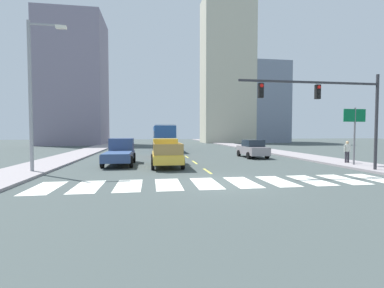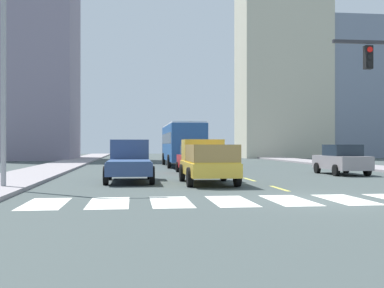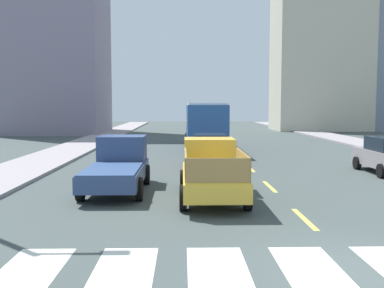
{
  "view_description": "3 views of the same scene",
  "coord_description": "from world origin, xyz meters",
  "px_view_note": "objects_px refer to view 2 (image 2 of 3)",
  "views": [
    {
      "loc": [
        -3.56,
        -12.85,
        2.49
      ],
      "look_at": [
        -0.01,
        10.4,
        1.44
      ],
      "focal_mm": 25.56,
      "sensor_mm": 36.0,
      "label": 1
    },
    {
      "loc": [
        -5.67,
        -14.56,
        1.71
      ],
      "look_at": [
        -2.74,
        9.92,
        1.75
      ],
      "focal_mm": 45.77,
      "sensor_mm": 36.0,
      "label": 2
    },
    {
      "loc": [
        -3.42,
        -8.25,
        3.19
      ],
      "look_at": [
        -2.94,
        14.73,
        1.19
      ],
      "focal_mm": 41.75,
      "sensor_mm": 36.0,
      "label": 3
    }
  ],
  "objects_px": {
    "pickup_stakebed": "(206,162)",
    "sedan_near_right": "(341,160)",
    "city_bus": "(182,142)",
    "sedan_mid": "(195,159)",
    "streetlight_left": "(8,59)",
    "pickup_dark": "(129,162)"
  },
  "relations": [
    {
      "from": "pickup_stakebed",
      "to": "sedan_near_right",
      "type": "height_order",
      "value": "pickup_stakebed"
    },
    {
      "from": "pickup_stakebed",
      "to": "city_bus",
      "type": "distance_m",
      "value": 16.65
    },
    {
      "from": "city_bus",
      "to": "sedan_mid",
      "type": "xyz_separation_m",
      "value": [
        -0.15,
        -9.18,
        -1.09
      ]
    },
    {
      "from": "sedan_mid",
      "to": "streetlight_left",
      "type": "bearing_deg",
      "value": -133.12
    },
    {
      "from": "sedan_near_right",
      "to": "streetlight_left",
      "type": "bearing_deg",
      "value": -156.3
    },
    {
      "from": "pickup_dark",
      "to": "city_bus",
      "type": "xyz_separation_m",
      "value": [
        3.99,
        15.1,
        1.03
      ]
    },
    {
      "from": "pickup_stakebed",
      "to": "city_bus",
      "type": "relative_size",
      "value": 0.48
    },
    {
      "from": "sedan_near_right",
      "to": "streetlight_left",
      "type": "relative_size",
      "value": 0.49
    },
    {
      "from": "pickup_stakebed",
      "to": "city_bus",
      "type": "xyz_separation_m",
      "value": [
        0.56,
        16.61,
        1.02
      ]
    },
    {
      "from": "sedan_near_right",
      "to": "pickup_dark",
      "type": "bearing_deg",
      "value": -163.99
    },
    {
      "from": "sedan_near_right",
      "to": "streetlight_left",
      "type": "xyz_separation_m",
      "value": [
        -16.58,
        -7.6,
        4.11
      ]
    },
    {
      "from": "pickup_stakebed",
      "to": "sedan_mid",
      "type": "height_order",
      "value": "pickup_stakebed"
    },
    {
      "from": "pickup_dark",
      "to": "sedan_mid",
      "type": "xyz_separation_m",
      "value": [
        3.84,
        5.92,
        -0.06
      ]
    },
    {
      "from": "sedan_mid",
      "to": "pickup_stakebed",
      "type": "bearing_deg",
      "value": -95.91
    },
    {
      "from": "pickup_stakebed",
      "to": "pickup_dark",
      "type": "height_order",
      "value": "same"
    },
    {
      "from": "pickup_stakebed",
      "to": "streetlight_left",
      "type": "height_order",
      "value": "streetlight_left"
    },
    {
      "from": "sedan_near_right",
      "to": "streetlight_left",
      "type": "height_order",
      "value": "streetlight_left"
    },
    {
      "from": "streetlight_left",
      "to": "sedan_mid",
      "type": "bearing_deg",
      "value": 49.6
    },
    {
      "from": "sedan_mid",
      "to": "streetlight_left",
      "type": "distance_m",
      "value": 13.57
    },
    {
      "from": "city_bus",
      "to": "streetlight_left",
      "type": "xyz_separation_m",
      "value": [
        -8.53,
        -19.03,
        3.02
      ]
    },
    {
      "from": "pickup_stakebed",
      "to": "city_bus",
      "type": "height_order",
      "value": "city_bus"
    },
    {
      "from": "pickup_dark",
      "to": "sedan_near_right",
      "type": "height_order",
      "value": "pickup_dark"
    }
  ]
}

